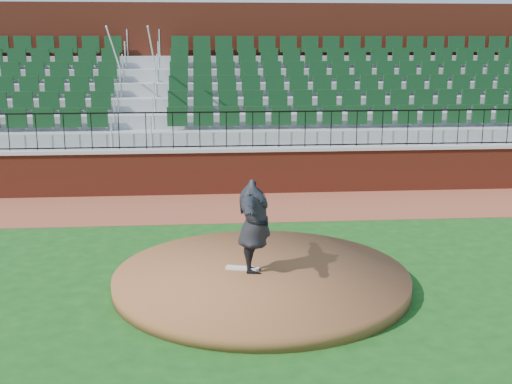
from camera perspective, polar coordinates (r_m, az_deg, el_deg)
ground at (r=11.94m, az=0.60°, el=-7.73°), size 90.00×90.00×0.00m
warning_track at (r=17.07m, az=-1.09°, el=-1.27°), size 34.00×3.20×0.01m
field_wall at (r=18.50m, az=-1.42°, el=1.74°), size 34.00×0.35×1.20m
wall_cap at (r=18.38m, az=-1.43°, el=3.73°), size 34.00×0.45×0.10m
wall_railing at (r=18.30m, az=-1.44°, el=5.43°), size 34.00×0.05×1.00m
seating_stands at (r=20.95m, az=-1.89°, el=7.78°), size 34.00×5.10×4.60m
concourse_wall at (r=23.70m, az=-2.25°, el=9.49°), size 34.00×0.50×5.50m
pitchers_mound at (r=11.66m, az=0.47°, el=-7.58°), size 5.20×5.20×0.25m
pitching_rubber at (r=11.77m, az=-1.18°, el=-6.64°), size 0.62×0.29×0.04m
pitcher at (r=11.37m, az=-0.17°, el=-3.00°), size 0.71×2.10×1.68m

